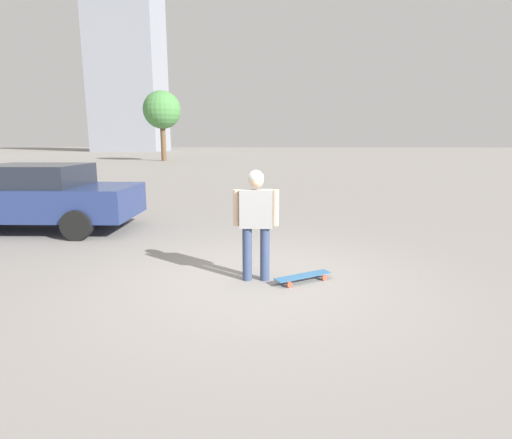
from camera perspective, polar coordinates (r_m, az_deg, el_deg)
ground_plane at (r=5.80m, az=0.00°, el=-8.60°), size 220.00×220.00×0.00m
person at (r=5.55m, az=0.00°, el=0.57°), size 0.23×0.63×1.57m
skateboard at (r=5.75m, az=6.73°, el=-8.11°), size 0.62×0.83×0.09m
car_parked_near at (r=10.11m, az=-29.22°, el=2.90°), size 2.26×4.59×1.45m
building_block_distant at (r=79.18m, az=-17.95°, el=21.29°), size 9.15×11.83×32.92m
tree_distant at (r=40.36m, az=-13.29°, el=14.93°), size 3.56×3.56×6.59m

